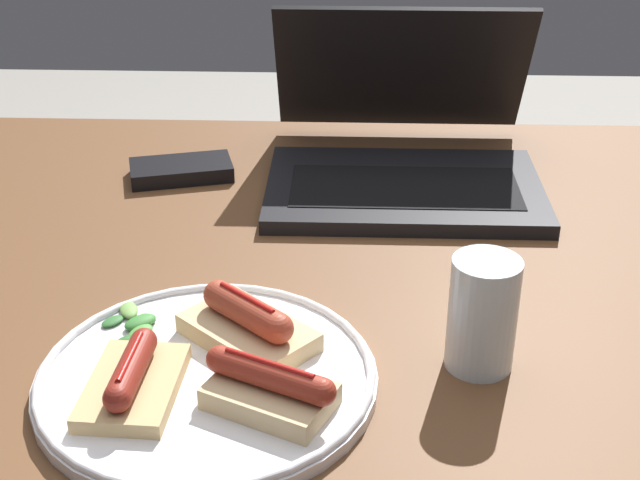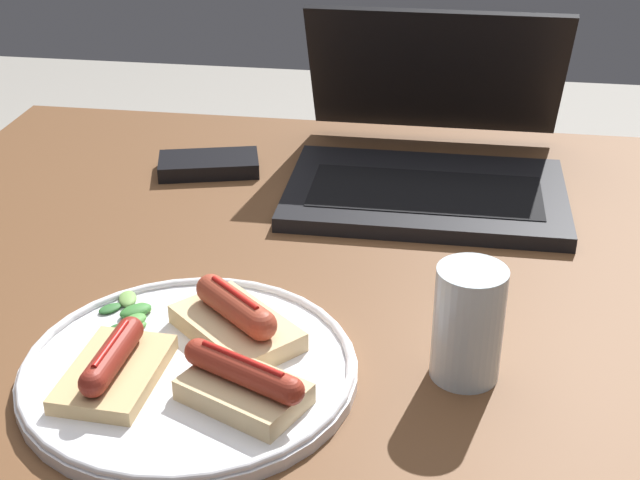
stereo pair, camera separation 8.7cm
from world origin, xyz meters
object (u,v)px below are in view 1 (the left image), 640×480
laptop (400,152)px  external_drive (181,170)px  plate (207,376)px  drinking_glass (483,314)px

laptop → external_drive: size_ratio=2.37×
plate → drinking_glass: bearing=9.5°
plate → drinking_glass: 0.24m
laptop → external_drive: (-0.28, -0.00, -0.03)m
plate → drinking_glass: size_ratio=2.79×
drinking_glass → laptop: bearing=97.7°
laptop → drinking_glass: bearing=-82.3°
drinking_glass → external_drive: bearing=130.1°
plate → external_drive: 0.45m
laptop → plate: bearing=-112.6°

